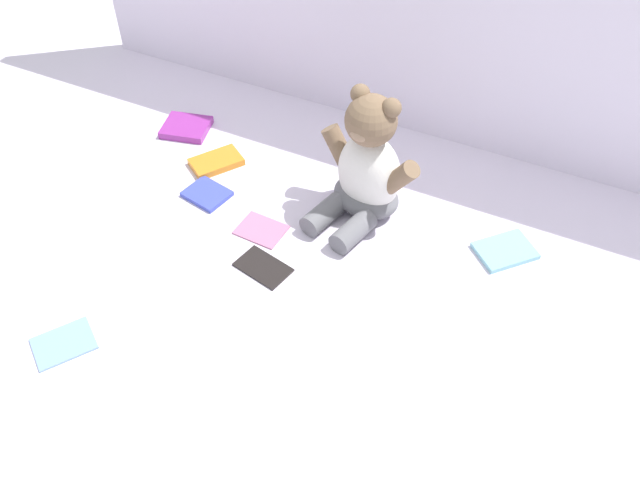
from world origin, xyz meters
name	(u,v)px	position (x,y,z in m)	size (l,w,h in m)	color
ground_plane	(339,242)	(0.00, 0.00, 0.00)	(3.20, 3.20, 0.00)	silver
backdrop_drape	(429,2)	(0.00, 0.45, 0.33)	(1.80, 0.03, 0.67)	white
teddy_bear	(366,170)	(0.01, 0.12, 0.11)	(0.25, 0.24, 0.30)	white
book_case_0	(261,229)	(-0.17, -0.04, 0.00)	(0.08, 0.10, 0.01)	#BA6C93
book_case_1	(216,162)	(-0.37, 0.10, 0.01)	(0.07, 0.12, 0.02)	orange
book_case_2	(505,251)	(0.32, 0.12, 0.01)	(0.09, 0.12, 0.01)	#7EC1D0
book_case_3	(63,343)	(-0.35, -0.46, 0.00)	(0.08, 0.11, 0.01)	#7EA5DF
book_case_4	(263,266)	(-0.11, -0.14, 0.00)	(0.07, 0.11, 0.01)	black
book_case_5	(186,127)	(-0.51, 0.19, 0.01)	(0.10, 0.11, 0.02)	#8C2C8A
book_case_6	(206,195)	(-0.33, 0.00, 0.01)	(0.08, 0.09, 0.01)	#3C4BBD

